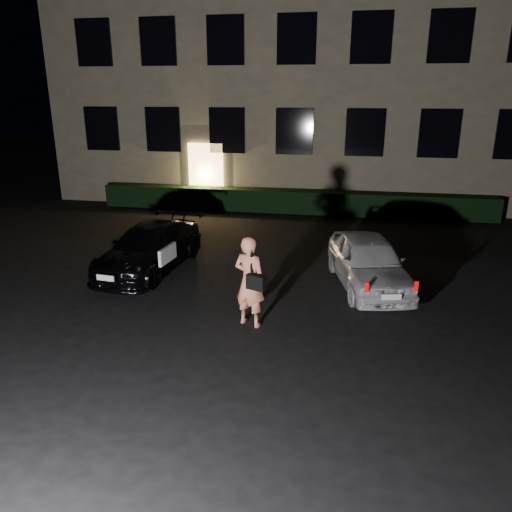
# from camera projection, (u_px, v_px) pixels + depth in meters

# --- Properties ---
(ground) EXTENTS (80.00, 80.00, 0.00)m
(ground) POSITION_uv_depth(u_px,v_px,m) (225.00, 338.00, 9.48)
(ground) COLOR black
(ground) RESTS_ON ground
(building) EXTENTS (20.00, 8.11, 12.00)m
(building) POSITION_uv_depth(u_px,v_px,m) (307.00, 53.00, 21.56)
(building) COLOR #6D634E
(building) RESTS_ON ground
(hedge) EXTENTS (15.00, 0.70, 0.85)m
(hedge) POSITION_uv_depth(u_px,v_px,m) (291.00, 201.00, 19.14)
(hedge) COLOR black
(hedge) RESTS_ON ground
(sedan) EXTENTS (2.03, 4.19, 1.17)m
(sedan) POSITION_uv_depth(u_px,v_px,m) (150.00, 248.00, 12.98)
(sedan) COLOR black
(sedan) RESTS_ON ground
(hatch) EXTENTS (2.28, 3.87, 1.24)m
(hatch) POSITION_uv_depth(u_px,v_px,m) (369.00, 262.00, 11.83)
(hatch) COLOR silver
(hatch) RESTS_ON ground
(man) EXTENTS (0.79, 0.68, 1.86)m
(man) POSITION_uv_depth(u_px,v_px,m) (250.00, 281.00, 9.76)
(man) COLOR #DB7A5F
(man) RESTS_ON ground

